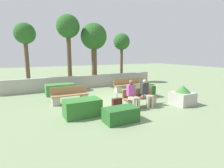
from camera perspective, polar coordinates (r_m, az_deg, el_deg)
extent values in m
plane|color=gray|center=(9.48, -0.13, -5.96)|extent=(60.00, 60.00, 0.00)
cube|color=#ADA89E|center=(13.52, -8.94, 0.73)|extent=(11.82, 0.30, 0.95)
cube|color=#937047|center=(8.75, 9.30, -4.39)|extent=(1.80, 0.44, 0.05)
cube|color=#937047|center=(8.89, 8.42, -2.65)|extent=(1.80, 0.04, 0.40)
cube|color=#ADA89E|center=(8.44, 5.58, -6.50)|extent=(0.36, 0.40, 0.42)
cube|color=#ADA89E|center=(9.21, 12.63, -5.31)|extent=(0.36, 0.40, 0.42)
cube|color=#937047|center=(9.43, -13.49, -3.51)|extent=(1.95, 0.44, 0.05)
cube|color=#937047|center=(9.61, -13.89, -1.90)|extent=(1.95, 0.04, 0.40)
cube|color=#ADA89E|center=(9.35, -17.90, -5.32)|extent=(0.36, 0.40, 0.42)
cube|color=#ADA89E|center=(9.68, -9.13, -4.46)|extent=(0.36, 0.40, 0.42)
cube|color=#937047|center=(12.18, 5.35, -0.30)|extent=(2.11, 0.44, 0.05)
cube|color=#937047|center=(12.34, 4.77, 0.90)|extent=(2.11, 0.04, 0.40)
cube|color=#ADA89E|center=(11.81, 1.95, -1.75)|extent=(0.36, 0.40, 0.42)
cube|color=#ADA89E|center=(12.67, 8.48, -1.06)|extent=(0.36, 0.40, 0.42)
cube|color=#B2A893|center=(8.64, 10.88, -4.00)|extent=(0.14, 0.46, 0.13)
cube|color=#B2A893|center=(8.77, 11.91, -3.84)|extent=(0.14, 0.46, 0.13)
cube|color=#B2A893|center=(8.52, 11.67, -5.88)|extent=(0.11, 0.11, 0.60)
cube|color=#B2A893|center=(8.66, 12.92, -5.65)|extent=(0.11, 0.11, 0.60)
cube|color=#333338|center=(8.82, 10.51, -1.48)|extent=(0.38, 0.22, 0.54)
sphere|color=tan|center=(8.74, 10.66, 0.85)|extent=(0.19, 0.19, 0.19)
cube|color=#B2A893|center=(8.19, 6.47, -4.65)|extent=(0.14, 0.46, 0.13)
cube|color=#B2A893|center=(8.30, 7.63, -4.48)|extent=(0.14, 0.46, 0.13)
cube|color=#B2A893|center=(8.06, 7.23, -6.65)|extent=(0.11, 0.11, 0.60)
cube|color=#B2A893|center=(8.19, 8.63, -6.41)|extent=(0.11, 0.11, 0.60)
cube|color=#B74C9E|center=(8.36, 6.18, -1.98)|extent=(0.38, 0.22, 0.54)
sphere|color=brown|center=(8.28, 6.31, 0.56)|extent=(0.22, 0.22, 0.22)
cube|color=#3D7A38|center=(11.66, -16.59, -1.64)|extent=(1.77, 0.87, 0.69)
cube|color=#286028|center=(6.79, 2.87, -9.94)|extent=(1.30, 0.74, 0.56)
cube|color=#235623|center=(10.71, 10.19, -2.38)|extent=(1.23, 0.81, 0.69)
cube|color=#33702D|center=(7.45, -9.70, -7.64)|extent=(1.49, 0.87, 0.72)
cube|color=#ADA89E|center=(9.66, 21.99, -4.40)|extent=(0.99, 0.99, 0.65)
cone|color=#387533|center=(9.56, 22.18, -1.49)|extent=(0.77, 0.77, 0.35)
cube|color=#471E19|center=(8.06, 1.64, -6.68)|extent=(0.46, 0.19, 0.57)
cylinder|color=#333338|center=(7.96, 1.65, -4.01)|extent=(0.02, 0.02, 0.20)
cylinder|color=brown|center=(13.53, -25.90, 5.44)|extent=(0.27, 0.27, 3.55)
sphere|color=#285B23|center=(13.58, -26.60, 14.57)|extent=(1.41, 1.41, 1.41)
cylinder|color=brown|center=(13.97, -13.75, 7.44)|extent=(0.33, 0.33, 4.14)
sphere|color=#285B23|center=(14.11, -14.19, 17.81)|extent=(1.73, 1.73, 1.73)
cylinder|color=brown|center=(14.52, -5.82, 6.26)|extent=(0.44, 0.44, 3.39)
sphere|color=#285B23|center=(14.56, -5.98, 15.21)|extent=(2.09, 2.09, 2.09)
cylinder|color=brown|center=(16.00, 3.09, 6.38)|extent=(0.26, 0.26, 3.25)
sphere|color=#285B23|center=(16.01, 3.16, 13.64)|extent=(1.46, 1.46, 1.46)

